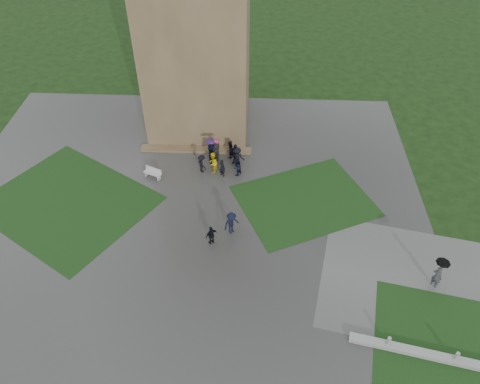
{
  "coord_description": "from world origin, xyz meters",
  "views": [
    {
      "loc": [
        4.99,
        -19.7,
        23.11
      ],
      "look_at": [
        3.86,
        4.43,
        1.2
      ],
      "focal_mm": 35.0,
      "sensor_mm": 36.0,
      "label": 1
    }
  ],
  "objects_px": {
    "tower": "(196,20)",
    "pedestrian_mid": "(231,223)",
    "bench": "(153,173)",
    "pedestrian_path": "(440,270)",
    "pedestrian_near": "(212,235)"
  },
  "relations": [
    {
      "from": "pedestrian_mid",
      "to": "pedestrian_near",
      "type": "bearing_deg",
      "value": -177.6
    },
    {
      "from": "bench",
      "to": "pedestrian_near",
      "type": "height_order",
      "value": "pedestrian_near"
    },
    {
      "from": "tower",
      "to": "pedestrian_mid",
      "type": "xyz_separation_m",
      "value": [
        3.42,
        -13.29,
        -8.12
      ]
    },
    {
      "from": "bench",
      "to": "pedestrian_mid",
      "type": "xyz_separation_m",
      "value": [
        6.29,
        -5.42,
        0.44
      ]
    },
    {
      "from": "bench",
      "to": "pedestrian_path",
      "type": "height_order",
      "value": "pedestrian_path"
    },
    {
      "from": "bench",
      "to": "pedestrian_path",
      "type": "xyz_separation_m",
      "value": [
        18.69,
        -9.23,
        1.03
      ]
    },
    {
      "from": "tower",
      "to": "pedestrian_path",
      "type": "distance_m",
      "value": 24.48
    },
    {
      "from": "tower",
      "to": "pedestrian_near",
      "type": "xyz_separation_m",
      "value": [
        2.19,
        -14.32,
        -8.24
      ]
    },
    {
      "from": "bench",
      "to": "pedestrian_path",
      "type": "distance_m",
      "value": 20.87
    },
    {
      "from": "pedestrian_mid",
      "to": "pedestrian_path",
      "type": "xyz_separation_m",
      "value": [
        12.4,
        -3.81,
        0.59
      ]
    },
    {
      "from": "tower",
      "to": "pedestrian_mid",
      "type": "distance_m",
      "value": 15.94
    },
    {
      "from": "bench",
      "to": "pedestrian_near",
      "type": "distance_m",
      "value": 8.21
    },
    {
      "from": "pedestrian_mid",
      "to": "pedestrian_path",
      "type": "bearing_deg",
      "value": -54.7
    },
    {
      "from": "tower",
      "to": "bench",
      "type": "distance_m",
      "value": 11.97
    },
    {
      "from": "bench",
      "to": "pedestrian_near",
      "type": "bearing_deg",
      "value": -27.78
    }
  ]
}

